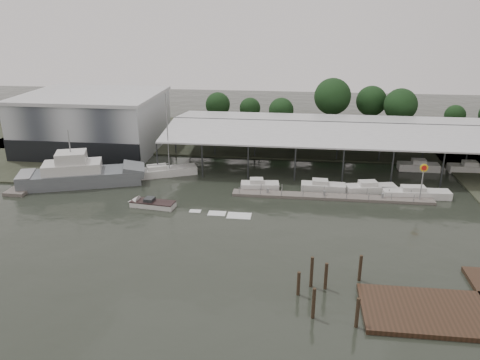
# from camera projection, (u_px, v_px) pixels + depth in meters

# --- Properties ---
(ground) EXTENTS (200.00, 200.00, 0.00)m
(ground) POSITION_uv_depth(u_px,v_px,m) (214.00, 223.00, 58.34)
(ground) COLOR black
(ground) RESTS_ON ground
(land_strip_far) EXTENTS (140.00, 30.00, 0.30)m
(land_strip_far) POSITION_uv_depth(u_px,v_px,m) (249.00, 136.00, 97.44)
(land_strip_far) COLOR #363B2C
(land_strip_far) RESTS_ON ground
(land_strip_west) EXTENTS (20.00, 40.00, 0.30)m
(land_strip_west) POSITION_uv_depth(u_px,v_px,m) (38.00, 146.00, 90.76)
(land_strip_west) COLOR #363B2C
(land_strip_west) RESTS_ON ground
(storage_warehouse) EXTENTS (24.50, 20.50, 10.50)m
(storage_warehouse) POSITION_uv_depth(u_px,v_px,m) (94.00, 121.00, 87.57)
(storage_warehouse) COLOR #A8AEB2
(storage_warehouse) RESTS_ON ground
(covered_boat_shed) EXTENTS (58.24, 24.00, 6.96)m
(covered_boat_shed) POSITION_uv_depth(u_px,v_px,m) (339.00, 126.00, 80.40)
(covered_boat_shed) COLOR silver
(covered_boat_shed) RESTS_ON ground
(trawler_dock) EXTENTS (3.00, 18.00, 0.50)m
(trawler_dock) POSITION_uv_depth(u_px,v_px,m) (44.00, 174.00, 74.68)
(trawler_dock) COLOR #635D57
(trawler_dock) RESTS_ON ground
(floating_dock) EXTENTS (28.00, 2.00, 1.40)m
(floating_dock) POSITION_uv_depth(u_px,v_px,m) (331.00, 197.00, 65.91)
(floating_dock) COLOR #635D57
(floating_dock) RESTS_ON ground
(shell_fuel_sign) EXTENTS (1.10, 0.18, 5.55)m
(shell_fuel_sign) POSITION_uv_depth(u_px,v_px,m) (423.00, 175.00, 63.26)
(shell_fuel_sign) COLOR gray
(shell_fuel_sign) RESTS_ON ground
(boardwalk_platform) EXTENTS (15.00, 12.00, 0.50)m
(boardwalk_platform) POSITION_uv_depth(u_px,v_px,m) (459.00, 309.00, 41.29)
(boardwalk_platform) COLOR #321F14
(boardwalk_platform) RESTS_ON ground
(grey_trawler) EXTENTS (18.98, 10.51, 8.84)m
(grey_trawler) POSITION_uv_depth(u_px,v_px,m) (82.00, 174.00, 70.68)
(grey_trawler) COLOR #595F63
(grey_trawler) RESTS_ON ground
(white_sailboat) EXTENTS (9.75, 6.28, 13.29)m
(white_sailboat) POSITION_uv_depth(u_px,v_px,m) (166.00, 171.00, 74.83)
(white_sailboat) COLOR silver
(white_sailboat) RESTS_ON ground
(speedboat_underway) EXTENTS (17.66, 4.22, 2.00)m
(speedboat_underway) POSITION_uv_depth(u_px,v_px,m) (149.00, 204.00, 63.09)
(speedboat_underway) COLOR silver
(speedboat_underway) RESTS_ON ground
(moored_cruiser_0) EXTENTS (5.77, 2.82, 1.70)m
(moored_cruiser_0) POSITION_uv_depth(u_px,v_px,m) (259.00, 185.00, 68.99)
(moored_cruiser_0) COLOR silver
(moored_cruiser_0) RESTS_ON ground
(moored_cruiser_1) EXTENTS (6.49, 2.37, 1.70)m
(moored_cruiser_1) POSITION_uv_depth(u_px,v_px,m) (323.00, 186.00, 68.58)
(moored_cruiser_1) COLOR silver
(moored_cruiser_1) RESTS_ON ground
(moored_cruiser_2) EXTENTS (7.50, 3.55, 1.70)m
(moored_cruiser_2) POSITION_uv_depth(u_px,v_px,m) (370.00, 188.00, 68.01)
(moored_cruiser_2) COLOR silver
(moored_cruiser_2) RESTS_ON ground
(moored_cruiser_3) EXTENTS (9.40, 2.70, 1.70)m
(moored_cruiser_3) POSITION_uv_depth(u_px,v_px,m) (416.00, 193.00, 66.08)
(moored_cruiser_3) COLOR silver
(moored_cruiser_3) RESTS_ON ground
(mooring_pilings) EXTENTS (6.28, 7.67, 3.80)m
(mooring_pilings) POSITION_uv_depth(u_px,v_px,m) (328.00, 288.00, 42.83)
(mooring_pilings) COLOR #38281C
(mooring_pilings) RESTS_ON ground
(horizon_tree_line) EXTENTS (71.14, 11.51, 11.57)m
(horizon_tree_line) POSITION_uv_depth(u_px,v_px,m) (363.00, 104.00, 98.10)
(horizon_tree_line) COLOR black
(horizon_tree_line) RESTS_ON ground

